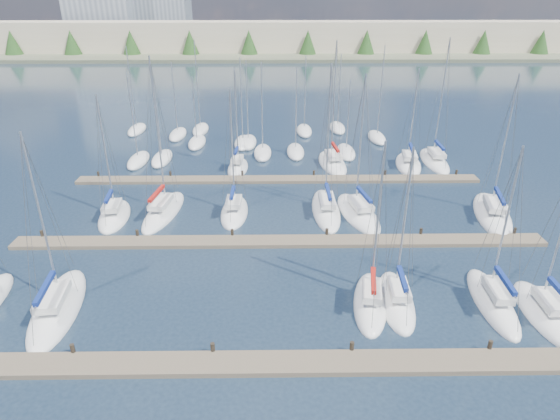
{
  "coord_description": "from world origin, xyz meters",
  "views": [
    {
      "loc": [
        -0.4,
        -17.97,
        19.14
      ],
      "look_at": [
        0.0,
        14.0,
        4.0
      ],
      "focal_mm": 30.0,
      "sensor_mm": 36.0,
      "label": 1
    }
  ],
  "objects_px": {
    "sailboat_k": "(326,209)",
    "sailboat_o": "(238,168)",
    "sailboat_i": "(164,211)",
    "sailboat_e": "(396,300)",
    "sailboat_g": "(544,313)",
    "sailboat_f": "(492,301)",
    "sailboat_h": "(114,216)",
    "sailboat_m": "(492,214)",
    "sailboat_q": "(408,164)",
    "sailboat_b": "(58,307)",
    "sailboat_p": "(332,163)",
    "sailboat_j": "(234,212)",
    "sailboat_r": "(434,161)",
    "sailboat_d": "(370,302)",
    "sailboat_l": "(358,213)"
  },
  "relations": [
    {
      "from": "sailboat_o",
      "to": "sailboat_r",
      "type": "height_order",
      "value": "sailboat_r"
    },
    {
      "from": "sailboat_r",
      "to": "sailboat_h",
      "type": "bearing_deg",
      "value": -153.67
    },
    {
      "from": "sailboat_o",
      "to": "sailboat_b",
      "type": "distance_m",
      "value": 28.33
    },
    {
      "from": "sailboat_p",
      "to": "sailboat_k",
      "type": "relative_size",
      "value": 1.04
    },
    {
      "from": "sailboat_g",
      "to": "sailboat_f",
      "type": "height_order",
      "value": "sailboat_g"
    },
    {
      "from": "sailboat_l",
      "to": "sailboat_i",
      "type": "xyz_separation_m",
      "value": [
        -18.3,
        0.53,
        0.02
      ]
    },
    {
      "from": "sailboat_d",
      "to": "sailboat_f",
      "type": "xyz_separation_m",
      "value": [
        8.22,
        -0.0,
        -0.01
      ]
    },
    {
      "from": "sailboat_r",
      "to": "sailboat_e",
      "type": "bearing_deg",
      "value": -109.09
    },
    {
      "from": "sailboat_m",
      "to": "sailboat_k",
      "type": "bearing_deg",
      "value": -170.77
    },
    {
      "from": "sailboat_f",
      "to": "sailboat_h",
      "type": "distance_m",
      "value": 32.35
    },
    {
      "from": "sailboat_j",
      "to": "sailboat_m",
      "type": "relative_size",
      "value": 0.91
    },
    {
      "from": "sailboat_j",
      "to": "sailboat_k",
      "type": "xyz_separation_m",
      "value": [
        8.66,
        0.4,
        0.0
      ]
    },
    {
      "from": "sailboat_m",
      "to": "sailboat_f",
      "type": "relative_size",
      "value": 1.17
    },
    {
      "from": "sailboat_f",
      "to": "sailboat_m",
      "type": "bearing_deg",
      "value": 70.34
    },
    {
      "from": "sailboat_o",
      "to": "sailboat_q",
      "type": "relative_size",
      "value": 1.02
    },
    {
      "from": "sailboat_k",
      "to": "sailboat_i",
      "type": "relative_size",
      "value": 0.96
    },
    {
      "from": "sailboat_b",
      "to": "sailboat_e",
      "type": "relative_size",
      "value": 1.09
    },
    {
      "from": "sailboat_l",
      "to": "sailboat_h",
      "type": "bearing_deg",
      "value": 171.21
    },
    {
      "from": "sailboat_d",
      "to": "sailboat_p",
      "type": "bearing_deg",
      "value": 98.72
    },
    {
      "from": "sailboat_p",
      "to": "sailboat_r",
      "type": "bearing_deg",
      "value": -2.46
    },
    {
      "from": "sailboat_b",
      "to": "sailboat_p",
      "type": "bearing_deg",
      "value": 45.6
    },
    {
      "from": "sailboat_q",
      "to": "sailboat_b",
      "type": "relative_size",
      "value": 0.95
    },
    {
      "from": "sailboat_q",
      "to": "sailboat_g",
      "type": "bearing_deg",
      "value": -77.99
    },
    {
      "from": "sailboat_i",
      "to": "sailboat_e",
      "type": "distance_m",
      "value": 23.42
    },
    {
      "from": "sailboat_o",
      "to": "sailboat_g",
      "type": "bearing_deg",
      "value": -48.48
    },
    {
      "from": "sailboat_o",
      "to": "sailboat_f",
      "type": "bearing_deg",
      "value": -51.06
    },
    {
      "from": "sailboat_g",
      "to": "sailboat_d",
      "type": "bearing_deg",
      "value": 175.59
    },
    {
      "from": "sailboat_o",
      "to": "sailboat_i",
      "type": "relative_size",
      "value": 0.82
    },
    {
      "from": "sailboat_i",
      "to": "sailboat_j",
      "type": "bearing_deg",
      "value": 5.93
    },
    {
      "from": "sailboat_k",
      "to": "sailboat_o",
      "type": "height_order",
      "value": "sailboat_k"
    },
    {
      "from": "sailboat_i",
      "to": "sailboat_e",
      "type": "relative_size",
      "value": 1.3
    },
    {
      "from": "sailboat_h",
      "to": "sailboat_e",
      "type": "relative_size",
      "value": 1.04
    },
    {
      "from": "sailboat_q",
      "to": "sailboat_r",
      "type": "distance_m",
      "value": 3.63
    },
    {
      "from": "sailboat_r",
      "to": "sailboat_j",
      "type": "bearing_deg",
      "value": -145.85
    },
    {
      "from": "sailboat_q",
      "to": "sailboat_d",
      "type": "bearing_deg",
      "value": -100.31
    },
    {
      "from": "sailboat_p",
      "to": "sailboat_e",
      "type": "xyz_separation_m",
      "value": [
        1.19,
        -27.53,
        0.01
      ]
    },
    {
      "from": "sailboat_d",
      "to": "sailboat_m",
      "type": "xyz_separation_m",
      "value": [
        13.96,
        13.5,
        -0.02
      ]
    },
    {
      "from": "sailboat_m",
      "to": "sailboat_r",
      "type": "relative_size",
      "value": 0.9
    },
    {
      "from": "sailboat_d",
      "to": "sailboat_g",
      "type": "xyz_separation_m",
      "value": [
        11.07,
        -1.26,
        -0.0
      ]
    },
    {
      "from": "sailboat_p",
      "to": "sailboat_m",
      "type": "relative_size",
      "value": 1.1
    },
    {
      "from": "sailboat_e",
      "to": "sailboat_o",
      "type": "bearing_deg",
      "value": 119.9
    },
    {
      "from": "sailboat_o",
      "to": "sailboat_g",
      "type": "relative_size",
      "value": 0.98
    },
    {
      "from": "sailboat_p",
      "to": "sailboat_g",
      "type": "relative_size",
      "value": 1.2
    },
    {
      "from": "sailboat_l",
      "to": "sailboat_i",
      "type": "height_order",
      "value": "sailboat_i"
    },
    {
      "from": "sailboat_f",
      "to": "sailboat_e",
      "type": "relative_size",
      "value": 1.01
    },
    {
      "from": "sailboat_l",
      "to": "sailboat_d",
      "type": "height_order",
      "value": "sailboat_l"
    },
    {
      "from": "sailboat_p",
      "to": "sailboat_m",
      "type": "distance_m",
      "value": 19.5
    },
    {
      "from": "sailboat_j",
      "to": "sailboat_e",
      "type": "height_order",
      "value": "sailboat_j"
    },
    {
      "from": "sailboat_k",
      "to": "sailboat_f",
      "type": "bearing_deg",
      "value": -56.18
    },
    {
      "from": "sailboat_d",
      "to": "sailboat_h",
      "type": "relative_size",
      "value": 1.0
    }
  ]
}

